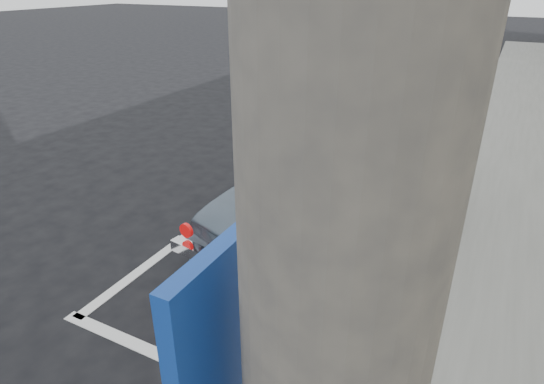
% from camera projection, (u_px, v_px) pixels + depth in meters
% --- Properties ---
extents(ground, '(80.00, 80.00, 0.00)m').
position_uv_depth(ground, '(187.00, 316.00, 4.26)').
color(ground, black).
rests_on(ground, ground).
extents(pline_rear, '(3.00, 0.12, 0.01)m').
position_uv_depth(pline_rear, '(200.00, 373.00, 3.65)').
color(pline_rear, silver).
rests_on(pline_rear, ground).
extents(pline_front, '(3.00, 0.12, 0.01)m').
position_uv_depth(pline_front, '(400.00, 132.00, 9.26)').
color(pline_front, silver).
rests_on(pline_front, ground).
extents(pline_side, '(0.12, 7.00, 0.01)m').
position_uv_depth(pline_side, '(258.00, 182.00, 7.03)').
color(pline_side, silver).
rests_on(pline_side, ground).
extents(retro_coupe, '(2.14, 4.09, 1.33)m').
position_uv_depth(retro_coupe, '(329.00, 175.00, 5.58)').
color(retro_coupe, slate).
rests_on(retro_coupe, ground).
extents(cat, '(0.29, 0.48, 0.26)m').
position_uv_depth(cat, '(245.00, 285.00, 4.50)').
color(cat, brown).
rests_on(cat, ground).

